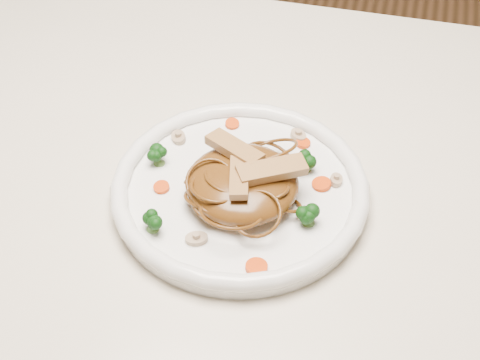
# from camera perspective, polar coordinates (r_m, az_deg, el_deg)

# --- Properties ---
(table) EXTENTS (1.20, 0.80, 0.75)m
(table) POSITION_cam_1_polar(r_m,az_deg,el_deg) (0.92, -2.10, -3.80)
(table) COLOR beige
(table) RESTS_ON ground
(plate) EXTENTS (0.33, 0.33, 0.02)m
(plate) POSITION_cam_1_polar(r_m,az_deg,el_deg) (0.81, -0.00, -1.11)
(plate) COLOR white
(plate) RESTS_ON table
(noodle_mound) EXTENTS (0.16, 0.16, 0.04)m
(noodle_mound) POSITION_cam_1_polar(r_m,az_deg,el_deg) (0.78, 0.19, -0.25)
(noodle_mound) COLOR #5D3911
(noodle_mound) RESTS_ON plate
(chicken_a) EXTENTS (0.08, 0.06, 0.01)m
(chicken_a) POSITION_cam_1_polar(r_m,az_deg,el_deg) (0.76, 2.55, 0.81)
(chicken_a) COLOR #A6794E
(chicken_a) RESTS_ON noodle_mound
(chicken_b) EXTENTS (0.07, 0.06, 0.01)m
(chicken_b) POSITION_cam_1_polar(r_m,az_deg,el_deg) (0.79, -0.44, 2.51)
(chicken_b) COLOR #A6794E
(chicken_b) RESTS_ON noodle_mound
(chicken_c) EXTENTS (0.03, 0.06, 0.01)m
(chicken_c) POSITION_cam_1_polar(r_m,az_deg,el_deg) (0.76, -0.07, 0.22)
(chicken_c) COLOR #A6794E
(chicken_c) RESTS_ON noodle_mound
(broccoli_0) EXTENTS (0.03, 0.03, 0.03)m
(broccoli_0) POSITION_cam_1_polar(r_m,az_deg,el_deg) (0.82, 5.23, 1.51)
(broccoli_0) COLOR #0E3F0D
(broccoli_0) RESTS_ON plate
(broccoli_1) EXTENTS (0.03, 0.03, 0.03)m
(broccoli_1) POSITION_cam_1_polar(r_m,az_deg,el_deg) (0.83, -6.52, 1.99)
(broccoli_1) COLOR #0E3F0D
(broccoli_1) RESTS_ON plate
(broccoli_2) EXTENTS (0.02, 0.02, 0.03)m
(broccoli_2) POSITION_cam_1_polar(r_m,az_deg,el_deg) (0.76, -7.05, -3.25)
(broccoli_2) COLOR #0E3F0D
(broccoli_2) RESTS_ON plate
(broccoli_3) EXTENTS (0.03, 0.03, 0.03)m
(broccoli_3) POSITION_cam_1_polar(r_m,az_deg,el_deg) (0.76, 5.55, -2.76)
(broccoli_3) COLOR #0E3F0D
(broccoli_3) RESTS_ON plate
(carrot_0) EXTENTS (0.02, 0.02, 0.00)m
(carrot_0) POSITION_cam_1_polar(r_m,az_deg,el_deg) (0.86, 5.06, 2.95)
(carrot_0) COLOR #EF3808
(carrot_0) RESTS_ON plate
(carrot_1) EXTENTS (0.02, 0.02, 0.00)m
(carrot_1) POSITION_cam_1_polar(r_m,az_deg,el_deg) (0.81, -6.29, -0.59)
(carrot_1) COLOR #EF3808
(carrot_1) RESTS_ON plate
(carrot_2) EXTENTS (0.03, 0.03, 0.00)m
(carrot_2) POSITION_cam_1_polar(r_m,az_deg,el_deg) (0.81, 6.51, -0.33)
(carrot_2) COLOR #EF3808
(carrot_2) RESTS_ON plate
(carrot_3) EXTENTS (0.02, 0.02, 0.00)m
(carrot_3) POSITION_cam_1_polar(r_m,az_deg,el_deg) (0.88, -0.63, 4.49)
(carrot_3) COLOR #EF3808
(carrot_3) RESTS_ON plate
(carrot_4) EXTENTS (0.02, 0.02, 0.00)m
(carrot_4) POSITION_cam_1_polar(r_m,az_deg,el_deg) (0.73, 1.33, -6.95)
(carrot_4) COLOR #EF3808
(carrot_4) RESTS_ON plate
(mushroom_0) EXTENTS (0.03, 0.03, 0.01)m
(mushroom_0) POSITION_cam_1_polar(r_m,az_deg,el_deg) (0.75, -3.49, -4.70)
(mushroom_0) COLOR tan
(mushroom_0) RESTS_ON plate
(mushroom_1) EXTENTS (0.02, 0.02, 0.01)m
(mushroom_1) POSITION_cam_1_polar(r_m,az_deg,el_deg) (0.82, 7.68, -0.00)
(mushroom_1) COLOR tan
(mushroom_1) RESTS_ON plate
(mushroom_2) EXTENTS (0.03, 0.03, 0.01)m
(mushroom_2) POSITION_cam_1_polar(r_m,az_deg,el_deg) (0.87, -4.93, 3.40)
(mushroom_2) COLOR tan
(mushroom_2) RESTS_ON plate
(mushroom_3) EXTENTS (0.03, 0.03, 0.01)m
(mushroom_3) POSITION_cam_1_polar(r_m,az_deg,el_deg) (0.87, 4.67, 3.55)
(mushroom_3) COLOR tan
(mushroom_3) RESTS_ON plate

